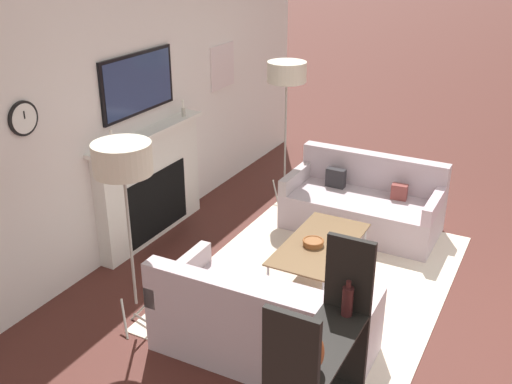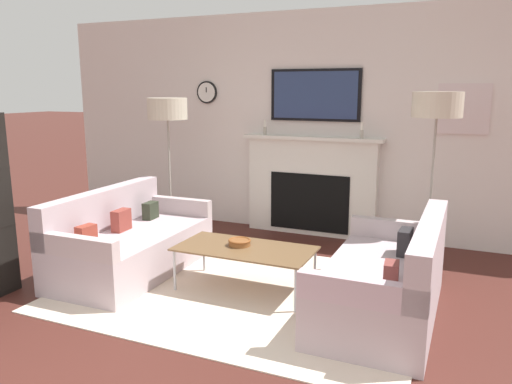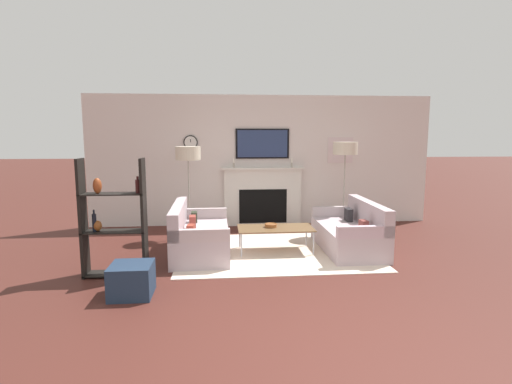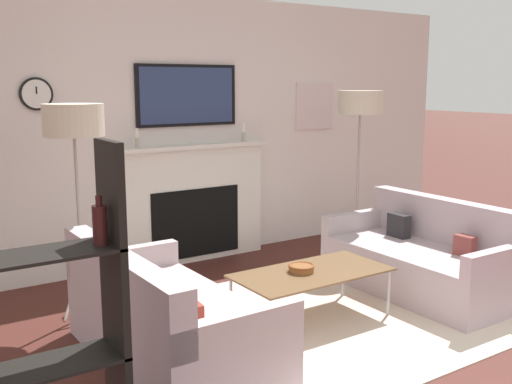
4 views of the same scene
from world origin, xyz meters
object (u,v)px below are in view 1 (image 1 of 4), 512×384
(couch_left, at_px, (262,324))
(decorative_bowl, at_px, (313,242))
(coffee_table, at_px, (320,245))
(couch_right, at_px, (363,205))
(floor_lamp_right, at_px, (287,74))
(floor_lamp_left, at_px, (123,161))

(couch_left, height_order, decorative_bowl, couch_left)
(coffee_table, bearing_deg, couch_left, -179.02)
(couch_right, bearing_deg, floor_lamp_right, 79.08)
(decorative_bowl, bearing_deg, couch_right, -2.60)
(couch_right, xyz_separation_m, floor_lamp_left, (-2.70, 1.08, 1.26))
(couch_left, height_order, coffee_table, couch_left)
(coffee_table, bearing_deg, couch_right, -0.91)
(coffee_table, height_order, decorative_bowl, decorative_bowl)
(couch_right, distance_m, decorative_bowl, 1.33)
(couch_left, xyz_separation_m, floor_lamp_right, (2.70, 1.08, 1.34))
(couch_left, distance_m, floor_lamp_right, 3.20)
(decorative_bowl, relative_size, floor_lamp_right, 0.12)
(couch_left, bearing_deg, decorative_bowl, 2.99)
(couch_right, distance_m, floor_lamp_left, 3.17)
(decorative_bowl, distance_m, floor_lamp_left, 2.04)
(couch_left, relative_size, couch_right, 1.01)
(couch_left, relative_size, floor_lamp_left, 1.01)
(floor_lamp_left, bearing_deg, coffee_table, -35.99)
(couch_left, relative_size, coffee_table, 1.40)
(coffee_table, relative_size, decorative_bowl, 5.95)
(couch_left, xyz_separation_m, floor_lamp_left, (-0.21, 1.08, 1.26))
(couch_right, xyz_separation_m, floor_lamp_right, (0.21, 1.08, 1.34))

